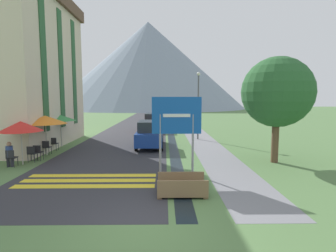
{
  "coord_description": "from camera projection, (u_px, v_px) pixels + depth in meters",
  "views": [
    {
      "loc": [
        0.59,
        -6.65,
        3.34
      ],
      "look_at": [
        0.83,
        10.0,
        1.59
      ],
      "focal_mm": 28.0,
      "sensor_mm": 36.0,
      "label": 1
    }
  ],
  "objects": [
    {
      "name": "ground_plane",
      "position": [
        159.0,
        131.0,
        26.85
      ],
      "size": [
        160.0,
        160.0,
        0.0
      ],
      "primitive_type": "plane",
      "color": "#517542"
    },
    {
      "name": "road",
      "position": [
        142.0,
        122.0,
        36.76
      ],
      "size": [
        6.4,
        60.0,
        0.01
      ],
      "color": "#2D2D33",
      "rests_on": "ground_plane"
    },
    {
      "name": "footpath",
      "position": [
        186.0,
        122.0,
        36.84
      ],
      "size": [
        2.2,
        60.0,
        0.01
      ],
      "color": "slate",
      "rests_on": "ground_plane"
    },
    {
      "name": "drainage_channel",
      "position": [
        169.0,
        122.0,
        36.81
      ],
      "size": [
        0.6,
        60.0,
        0.0
      ],
      "color": "black",
      "rests_on": "ground_plane"
    },
    {
      "name": "crosswalk_marking",
      "position": [
        89.0,
        181.0,
        10.69
      ],
      "size": [
        5.44,
        1.84,
        0.01
      ],
      "color": "yellow",
      "rests_on": "ground_plane"
    },
    {
      "name": "mountain_distant",
      "position": [
        148.0,
        66.0,
        91.0
      ],
      "size": [
        65.76,
        65.76,
        29.46
      ],
      "color": "gray",
      "rests_on": "ground_plane"
    },
    {
      "name": "hotel_building",
      "position": [
        20.0,
        63.0,
        18.15
      ],
      "size": [
        6.05,
        10.06,
        10.74
      ],
      "color": "beige",
      "rests_on": "ground_plane"
    },
    {
      "name": "road_sign",
      "position": [
        177.0,
        122.0,
        11.31
      ],
      "size": [
        2.14,
        0.11,
        3.41
      ],
      "color": "gray",
      "rests_on": "ground_plane"
    },
    {
      "name": "footbridge",
      "position": [
        182.0,
        188.0,
        9.17
      ],
      "size": [
        1.7,
        1.1,
        0.65
      ],
      "color": "brown",
      "rests_on": "ground_plane"
    },
    {
      "name": "parked_car_near",
      "position": [
        150.0,
        134.0,
        18.02
      ],
      "size": [
        1.83,
        4.42,
        1.82
      ],
      "color": "navy",
      "rests_on": "ground_plane"
    },
    {
      "name": "parked_car_far",
      "position": [
        153.0,
        122.0,
        27.04
      ],
      "size": [
        1.99,
        4.42,
        1.82
      ],
      "color": "#A31919",
      "rests_on": "ground_plane"
    },
    {
      "name": "cafe_chair_near_right",
      "position": [
        38.0,
        151.0,
        14.07
      ],
      "size": [
        0.4,
        0.4,
        0.85
      ],
      "rotation": [
        0.0,
        0.0,
        0.3
      ],
      "color": "#232328",
      "rests_on": "ground_plane"
    },
    {
      "name": "cafe_chair_nearest",
      "position": [
        11.0,
        157.0,
        12.76
      ],
      "size": [
        0.4,
        0.4,
        0.85
      ],
      "rotation": [
        0.0,
        0.0,
        -0.17
      ],
      "color": "#232328",
      "rests_on": "ground_plane"
    },
    {
      "name": "cafe_chair_near_left",
      "position": [
        32.0,
        153.0,
        13.74
      ],
      "size": [
        0.4,
        0.4,
        0.85
      ],
      "rotation": [
        0.0,
        0.0,
        0.45
      ],
      "color": "#232328",
      "rests_on": "ground_plane"
    },
    {
      "name": "cafe_chair_middle",
      "position": [
        46.0,
        146.0,
        15.51
      ],
      "size": [
        0.4,
        0.4,
        0.85
      ],
      "rotation": [
        0.0,
        0.0,
        -0.23
      ],
      "color": "#232328",
      "rests_on": "ground_plane"
    },
    {
      "name": "cafe_chair_far_right",
      "position": [
        54.0,
        143.0,
        16.78
      ],
      "size": [
        0.4,
        0.4,
        0.85
      ],
      "rotation": [
        0.0,
        0.0,
        -0.46
      ],
      "color": "#232328",
      "rests_on": "ground_plane"
    },
    {
      "name": "cafe_umbrella_front_red",
      "position": [
        21.0,
        126.0,
        13.1
      ],
      "size": [
        2.08,
        2.08,
        2.21
      ],
      "color": "#B7B2A8",
      "rests_on": "ground_plane"
    },
    {
      "name": "cafe_umbrella_middle_orange",
      "position": [
        45.0,
        120.0,
        15.3
      ],
      "size": [
        2.43,
        2.43,
        2.35
      ],
      "color": "#B7B2A8",
      "rests_on": "ground_plane"
    },
    {
      "name": "cafe_umbrella_rear_green",
      "position": [
        61.0,
        118.0,
        18.12
      ],
      "size": [
        2.07,
        2.07,
        2.2
      ],
      "color": "#B7B2A8",
      "rests_on": "ground_plane"
    },
    {
      "name": "person_seated_far",
      "position": [
        9.0,
        153.0,
        12.77
      ],
      "size": [
        0.32,
        0.32,
        1.24
      ],
      "color": "#282833",
      "rests_on": "ground_plane"
    },
    {
      "name": "person_standing_terrace",
      "position": [
        32.0,
        140.0,
        14.83
      ],
      "size": [
        0.32,
        0.32,
        1.7
      ],
      "color": "#282833",
      "rests_on": "ground_plane"
    },
    {
      "name": "streetlamp",
      "position": [
        198.0,
        100.0,
        21.25
      ],
      "size": [
        0.28,
        0.28,
        5.44
      ],
      "color": "#515156",
      "rests_on": "ground_plane"
    },
    {
      "name": "tree_by_path",
      "position": [
        277.0,
        92.0,
        13.4
      ],
      "size": [
        3.6,
        3.6,
        5.47
      ],
      "color": "brown",
      "rests_on": "ground_plane"
    }
  ]
}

